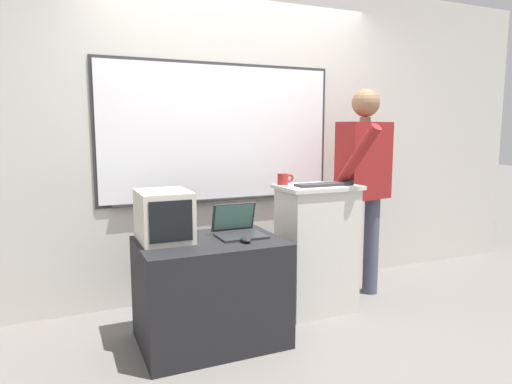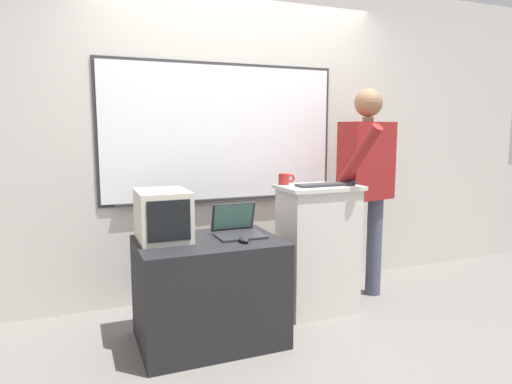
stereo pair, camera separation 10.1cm
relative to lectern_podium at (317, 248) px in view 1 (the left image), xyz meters
The scene contains 11 objects.
ground_plane 0.78m from the lectern_podium, 133.44° to the right, with size 30.00×30.00×0.00m, color slate.
back_wall 1.18m from the lectern_podium, 120.76° to the left, with size 6.40×0.17×2.71m.
lectern_podium is the anchor object (origin of this frame).
side_desk 0.96m from the lectern_podium, 168.98° to the right, with size 0.94×0.67×0.70m.
person_presenter 0.74m from the lectern_podium, 11.71° to the left, with size 0.64×0.62×1.75m.
laptop 0.77m from the lectern_podium, 169.96° to the right, with size 0.32×0.30×0.21m.
wireless_keyboard 0.51m from the lectern_podium, 77.35° to the right, with size 0.43×0.14×0.02m.
computer_mouse_by_laptop 0.84m from the lectern_podium, 155.61° to the right, with size 0.06×0.10×0.03m.
computer_mouse_by_keyboard 0.58m from the lectern_podium, 14.39° to the right, with size 0.06×0.10×0.03m.
crt_monitor 1.26m from the lectern_podium, behind, with size 0.33×0.41×0.33m.
coffee_mug 0.60m from the lectern_podium, 148.71° to the left, with size 0.13×0.08×0.09m.
Camera 1 is at (-1.42, -2.56, 1.43)m, focal length 32.00 mm.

